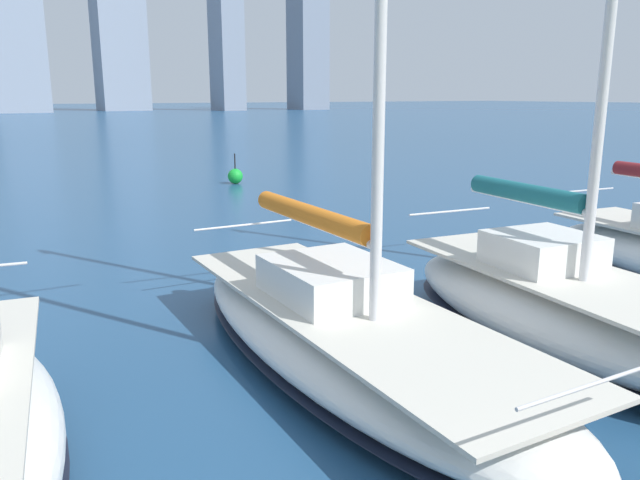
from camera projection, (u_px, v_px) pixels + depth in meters
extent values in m
cube|color=gray|center=(308.00, 39.00, 168.14)|extent=(8.18, 9.48, 37.43)
cube|color=gray|center=(226.00, 29.00, 157.80)|extent=(6.11, 9.57, 40.52)
cube|color=#8E98A8|center=(117.00, 6.00, 155.54)|extent=(11.76, 10.78, 51.27)
cube|color=#8F99A9|center=(13.00, 13.00, 137.54)|extent=(11.32, 10.42, 43.18)
cylinder|color=silver|center=(585.00, 190.00, 15.88)|extent=(1.93, 0.27, 0.04)
ellipsoid|color=white|center=(556.00, 310.00, 10.28)|extent=(3.35, 6.96, 1.18)
ellipsoid|color=black|center=(554.00, 328.00, 10.35)|extent=(3.36, 6.99, 0.10)
cube|color=beige|center=(559.00, 274.00, 10.13)|extent=(2.79, 6.10, 0.06)
cube|color=silver|center=(543.00, 250.00, 10.42)|extent=(1.72, 1.64, 0.55)
cylinder|color=silver|center=(525.00, 200.00, 10.69)|extent=(0.44, 2.81, 0.12)
cylinder|color=#19606B|center=(526.00, 193.00, 10.66)|extent=(0.61, 2.61, 0.32)
cylinder|color=silver|center=(450.00, 211.00, 12.69)|extent=(1.95, 0.26, 0.04)
ellipsoid|color=white|center=(349.00, 338.00, 9.42)|extent=(3.07, 9.07, 0.93)
ellipsoid|color=black|center=(349.00, 354.00, 9.47)|extent=(3.08, 9.12, 0.10)
cube|color=beige|center=(349.00, 307.00, 9.30)|extent=(2.53, 7.98, 0.06)
cube|color=silver|center=(331.00, 279.00, 9.69)|extent=(1.74, 2.03, 0.55)
cylinder|color=silver|center=(310.00, 222.00, 10.09)|extent=(0.22, 3.78, 0.12)
cylinder|color=orange|center=(310.00, 215.00, 10.06)|extent=(0.42, 3.48, 0.32)
cylinder|color=silver|center=(589.00, 386.00, 5.66)|extent=(1.83, 0.09, 0.04)
cylinder|color=silver|center=(244.00, 225.00, 12.63)|extent=(2.11, 0.10, 0.04)
sphere|color=green|center=(235.00, 176.00, 28.97)|extent=(0.70, 0.70, 0.70)
cylinder|color=black|center=(235.00, 161.00, 28.81)|extent=(0.06, 0.06, 0.70)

